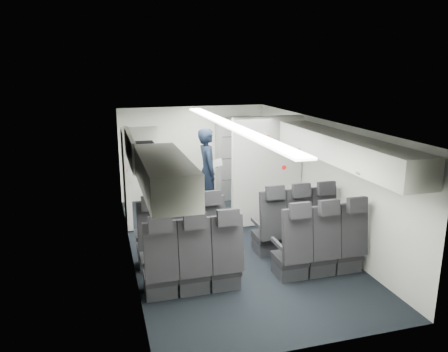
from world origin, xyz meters
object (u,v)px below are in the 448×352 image
seat_row_front (240,234)px  boarding_door (127,177)px  flight_attendant (208,171)px  galley_unit (236,158)px  seat_row_mid (259,257)px  carry_on_bag (142,149)px

seat_row_front → boarding_door: (-1.64, 2.09, 0.55)m
boarding_door → flight_attendant: 1.71m
galley_unit → flight_attendant: 1.28m
seat_row_front → galley_unit: 3.43m
galley_unit → boarding_door: bearing=-155.7°
galley_unit → boarding_door: size_ratio=1.02×
seat_row_mid → boarding_door: (-1.64, 2.99, 0.55)m
seat_row_front → flight_attendant: (0.05, 2.34, 0.50)m
seat_row_mid → carry_on_bag: 2.50m
boarding_door → carry_on_bag: carry_on_bag is taller
seat_row_mid → carry_on_bag: size_ratio=9.24×
seat_row_front → seat_row_mid: (0.00, -0.90, 0.00)m
seat_row_mid → boarding_door: size_ratio=1.79×
flight_attendant → carry_on_bag: size_ratio=5.03×
seat_row_front → boarding_door: boarding_door is taller
flight_attendant → carry_on_bag: carry_on_bag is taller
galley_unit → flight_attendant: size_ratio=1.05×
boarding_door → carry_on_bag: size_ratio=5.16×
carry_on_bag → galley_unit: bearing=46.8°
seat_row_front → seat_row_mid: 0.90m
seat_row_mid → boarding_door: bearing=118.8°
galley_unit → carry_on_bag: (-2.40, -2.64, 0.83)m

